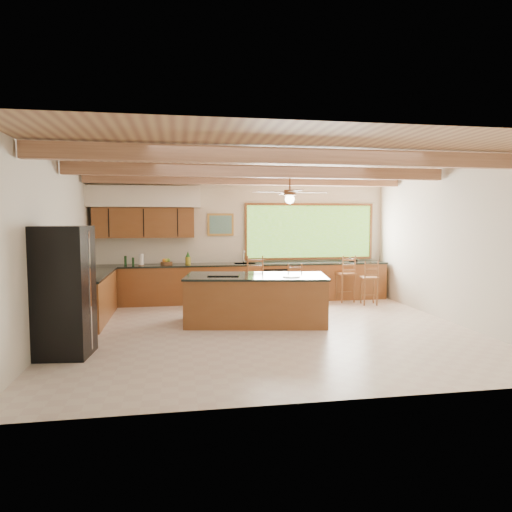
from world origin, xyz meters
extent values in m
plane|color=beige|center=(0.00, 0.00, 0.00)|extent=(7.20, 7.20, 0.00)
cube|color=beige|center=(0.00, 3.25, 1.50)|extent=(7.20, 0.04, 3.00)
cube|color=beige|center=(0.00, -3.25, 1.50)|extent=(7.20, 0.04, 3.00)
cube|color=beige|center=(-3.60, 0.00, 1.50)|extent=(0.04, 6.50, 3.00)
cube|color=beige|center=(3.60, 0.00, 1.50)|extent=(0.04, 6.50, 3.00)
cube|color=#9F7A4F|center=(0.00, 0.00, 3.00)|extent=(7.20, 6.50, 0.04)
cube|color=#AA7955|center=(0.00, -1.60, 2.86)|extent=(7.10, 0.15, 0.22)
cube|color=#AA7955|center=(0.00, 0.50, 2.86)|extent=(7.10, 0.15, 0.22)
cube|color=#AA7955|center=(0.00, 2.30, 2.86)|extent=(7.10, 0.15, 0.22)
cube|color=brown|center=(-2.35, 3.06, 1.90)|extent=(2.30, 0.35, 0.70)
cube|color=white|center=(-2.35, 2.99, 2.50)|extent=(2.60, 0.50, 0.48)
cylinder|color=#FFEABF|center=(-3.05, 2.99, 2.27)|extent=(0.10, 0.10, 0.01)
cylinder|color=#FFEABF|center=(-1.65, 2.99, 2.27)|extent=(0.10, 0.10, 0.01)
cube|color=#84B842|center=(1.70, 3.22, 1.67)|extent=(3.20, 0.04, 1.30)
cube|color=#A97633|center=(-0.55, 3.22, 1.85)|extent=(0.64, 0.03, 0.54)
cube|color=#467E5F|center=(-0.55, 3.20, 1.85)|extent=(0.54, 0.01, 0.44)
cube|color=brown|center=(0.00, 2.91, 0.44)|extent=(7.00, 0.65, 0.88)
cube|color=black|center=(0.00, 2.91, 0.90)|extent=(7.04, 0.69, 0.04)
cube|color=brown|center=(-3.26, 1.35, 0.44)|extent=(0.65, 2.35, 0.88)
cube|color=black|center=(-3.26, 1.35, 0.90)|extent=(0.69, 2.39, 0.04)
cube|color=black|center=(0.70, 2.58, 0.42)|extent=(0.60, 0.02, 0.78)
cube|color=silver|center=(0.00, 2.91, 0.91)|extent=(0.50, 0.38, 0.03)
cylinder|color=silver|center=(0.00, 3.11, 1.07)|extent=(0.03, 0.03, 0.30)
cylinder|color=silver|center=(0.00, 3.01, 1.20)|extent=(0.03, 0.20, 0.03)
cylinder|color=silver|center=(-2.41, 2.82, 1.05)|extent=(0.11, 0.11, 0.27)
cylinder|color=#1C441B|center=(-2.79, 3.05, 1.03)|extent=(0.06, 0.06, 0.21)
cylinder|color=#1C441B|center=(-2.60, 2.89, 1.01)|extent=(0.05, 0.05, 0.18)
cube|color=black|center=(2.75, 2.94, 0.97)|extent=(0.26, 0.24, 0.10)
cube|color=brown|center=(-0.13, 0.60, 0.44)|extent=(2.77, 1.63, 0.88)
cube|color=black|center=(-0.13, 0.60, 0.90)|extent=(2.82, 1.68, 0.04)
cube|color=black|center=(-0.73, 0.71, 0.93)|extent=(0.65, 0.55, 0.02)
cylinder|color=silver|center=(0.47, 0.23, 0.93)|extent=(0.32, 0.32, 0.02)
cube|color=black|center=(-3.22, -1.00, 0.94)|extent=(0.81, 0.79, 1.89)
cube|color=silver|center=(-2.85, -1.00, 0.94)|extent=(0.03, 0.05, 1.73)
cube|color=brown|center=(0.10, 2.16, 0.71)|extent=(0.44, 0.44, 0.04)
cylinder|color=brown|center=(-0.07, 2.00, 0.35)|extent=(0.04, 0.04, 0.69)
cylinder|color=brown|center=(0.27, 2.00, 0.35)|extent=(0.04, 0.04, 0.69)
cylinder|color=brown|center=(-0.07, 2.33, 0.35)|extent=(0.04, 0.04, 0.69)
cylinder|color=brown|center=(0.27, 2.33, 0.35)|extent=(0.04, 0.04, 0.69)
cube|color=brown|center=(0.84, 1.60, 0.63)|extent=(0.40, 0.40, 0.04)
cylinder|color=brown|center=(0.70, 1.45, 0.31)|extent=(0.04, 0.04, 0.61)
cylinder|color=brown|center=(0.99, 1.45, 0.31)|extent=(0.04, 0.04, 0.61)
cylinder|color=brown|center=(0.70, 1.75, 0.31)|extent=(0.04, 0.04, 0.61)
cylinder|color=brown|center=(0.99, 1.75, 0.31)|extent=(0.04, 0.04, 0.61)
cube|color=brown|center=(2.37, 2.45, 0.68)|extent=(0.45, 0.45, 0.04)
cylinder|color=brown|center=(2.21, 2.29, 0.33)|extent=(0.04, 0.04, 0.66)
cylinder|color=brown|center=(2.53, 2.29, 0.33)|extent=(0.04, 0.04, 0.66)
cylinder|color=brown|center=(2.21, 2.61, 0.33)|extent=(0.04, 0.04, 0.66)
cylinder|color=brown|center=(2.53, 2.61, 0.33)|extent=(0.04, 0.04, 0.66)
cube|color=brown|center=(2.78, 2.01, 0.63)|extent=(0.42, 0.42, 0.04)
cylinder|color=brown|center=(2.64, 1.86, 0.31)|extent=(0.04, 0.04, 0.61)
cylinder|color=brown|center=(2.93, 1.86, 0.31)|extent=(0.04, 0.04, 0.61)
cylinder|color=brown|center=(2.64, 2.15, 0.31)|extent=(0.04, 0.04, 0.61)
cylinder|color=brown|center=(2.93, 2.15, 0.31)|extent=(0.04, 0.04, 0.61)
camera|label=1|loc=(-1.59, -7.88, 1.99)|focal=32.00mm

